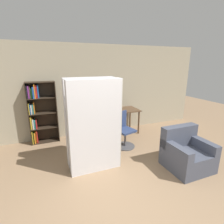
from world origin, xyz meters
The scene contains 9 objects.
ground_plane centered at (0.00, 0.00, 0.00)m, with size 16.00×16.00×0.00m, color #937556.
wall_back centered at (0.00, 3.30, 1.35)m, with size 8.00×0.06×2.70m.
desk centered at (0.90, 2.92, 0.67)m, with size 1.44×0.70×0.75m.
monitor centered at (0.88, 3.16, 1.02)m, with size 0.58×0.17×0.49m.
office_chair centered at (0.75, 2.01, 0.38)m, with size 0.54×0.54×0.94m.
bookshelf centered at (-1.27, 3.14, 0.87)m, with size 0.74×0.32×1.69m.
mattress_near centered at (-0.25, 1.24, 0.94)m, with size 1.04×0.25×1.88m.
mattress_far centered at (-0.25, 1.60, 0.94)m, with size 1.04×0.24×1.88m.
armchair centered at (1.54, 0.64, 0.32)m, with size 0.85×0.80×0.85m.
Camera 1 is at (-1.15, -1.85, 2.15)m, focal length 28.00 mm.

